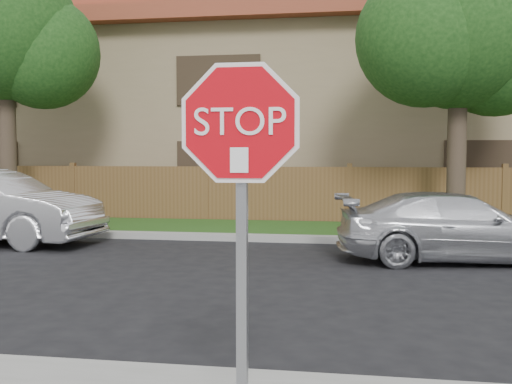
# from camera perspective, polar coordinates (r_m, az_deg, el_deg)

# --- Properties ---
(far_curb) EXTENTS (70.00, 0.30, 0.15)m
(far_curb) POSITION_cam_1_polar(r_m,az_deg,el_deg) (13.30, 8.78, -4.53)
(far_curb) COLOR gray
(far_curb) RESTS_ON ground
(grass_strip) EXTENTS (70.00, 3.00, 0.12)m
(grass_strip) POSITION_cam_1_polar(r_m,az_deg,el_deg) (14.94, 8.82, -3.69)
(grass_strip) COLOR #1E4714
(grass_strip) RESTS_ON ground
(fence) EXTENTS (70.00, 0.12, 1.60)m
(fence) POSITION_cam_1_polar(r_m,az_deg,el_deg) (16.46, 8.89, -0.42)
(fence) COLOR brown
(fence) RESTS_ON ground
(apartment_building) EXTENTS (35.20, 9.20, 7.20)m
(apartment_building) POSITION_cam_1_polar(r_m,az_deg,el_deg) (22.07, 9.04, 7.70)
(apartment_building) COLOR #8D7A57
(apartment_building) RESTS_ON ground
(tree_left) EXTENTS (4.80, 3.90, 7.78)m
(tree_left) POSITION_cam_1_polar(r_m,az_deg,el_deg) (17.47, -22.98, 14.13)
(tree_left) COLOR #382B21
(tree_left) RESTS_ON ground
(tree_mid) EXTENTS (4.80, 3.90, 7.35)m
(tree_mid) POSITION_cam_1_polar(r_m,az_deg,el_deg) (15.07, 18.95, 14.62)
(tree_mid) COLOR #382B21
(tree_mid) RESTS_ON ground
(stop_sign) EXTENTS (1.01, 0.13, 2.55)m
(stop_sign) POSITION_cam_1_polar(r_m,az_deg,el_deg) (3.60, -1.48, 1.47)
(stop_sign) COLOR gray
(stop_sign) RESTS_ON sidewalk_near
(sedan_right) EXTENTS (4.53, 2.32, 1.26)m
(sedan_right) POSITION_cam_1_polar(r_m,az_deg,el_deg) (11.50, 18.58, -3.19)
(sedan_right) COLOR silver
(sedan_right) RESTS_ON ground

